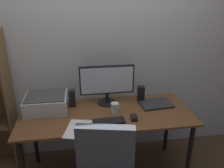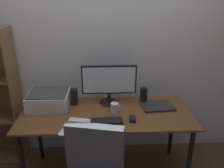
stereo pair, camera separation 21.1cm
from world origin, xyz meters
name	(u,v)px [view 1 (the left image)]	position (x,y,z in m)	size (l,w,h in m)	color
back_wall	(100,44)	(0.00, 0.52, 1.30)	(6.40, 0.10, 2.60)	silver
desk	(106,120)	(0.00, 0.00, 0.66)	(1.65, 0.69, 0.74)	brown
monitor	(107,82)	(0.04, 0.20, 0.98)	(0.56, 0.20, 0.41)	black
keyboard	(108,121)	(0.00, -0.17, 0.75)	(0.29, 0.11, 0.02)	black
mouse	(134,118)	(0.24, -0.16, 0.76)	(0.06, 0.10, 0.03)	black
coffee_mug	(115,108)	(0.08, -0.02, 0.79)	(0.09, 0.07, 0.11)	white
laptop	(155,104)	(0.53, 0.09, 0.75)	(0.32, 0.23, 0.02)	#2D2D30
speaker_left	(72,98)	(-0.32, 0.20, 0.82)	(0.06, 0.07, 0.17)	black
speaker_right	(141,94)	(0.39, 0.20, 0.82)	(0.06, 0.07, 0.17)	black
printer	(46,103)	(-0.57, 0.15, 0.82)	(0.40, 0.34, 0.16)	silver
paper_sheet	(79,129)	(-0.27, -0.24, 0.74)	(0.21, 0.30, 0.00)	white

